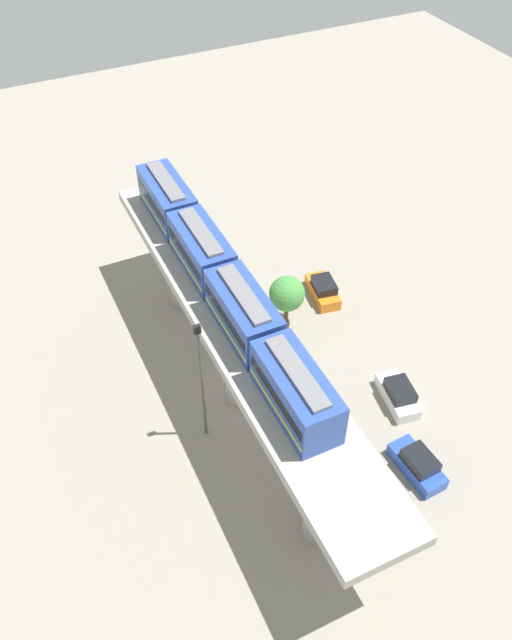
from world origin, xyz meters
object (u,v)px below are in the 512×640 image
(parked_car_orange, at_px, (323,290))
(tree_near_viaduct, at_px, (287,294))
(signal_post, at_px, (201,379))
(parked_car_blue, at_px, (418,465))
(parked_car_white, at_px, (398,395))
(train, at_px, (222,280))

(parked_car_orange, height_order, tree_near_viaduct, tree_near_viaduct)
(parked_car_orange, bearing_deg, signal_post, 41.33)
(parked_car_blue, distance_m, signal_post, 15.33)
(parked_car_white, distance_m, signal_post, 14.94)
(train, relative_size, signal_post, 2.60)
(train, xyz_separation_m, parked_car_white, (-10.25, 7.68, -8.75))
(train, xyz_separation_m, tree_near_viaduct, (-6.68, -3.10, -6.34))
(parked_car_orange, height_order, parked_car_blue, same)
(signal_post, bearing_deg, parked_car_white, 166.09)
(train, height_order, parked_car_blue, train)
(parked_car_white, bearing_deg, tree_near_viaduct, -62.12)
(signal_post, bearing_deg, tree_near_viaduct, -143.72)
(train, height_order, parked_car_orange, train)
(train, bearing_deg, parked_car_orange, -157.23)
(parked_car_orange, distance_m, signal_post, 17.68)
(tree_near_viaduct, bearing_deg, train, 24.92)
(tree_near_viaduct, distance_m, signal_post, 12.78)
(train, relative_size, parked_car_blue, 6.38)
(tree_near_viaduct, bearing_deg, parked_car_blue, 94.76)
(parked_car_white, relative_size, tree_near_viaduct, 0.96)
(parked_car_white, bearing_deg, parked_car_blue, 77.62)
(train, distance_m, parked_car_white, 15.51)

